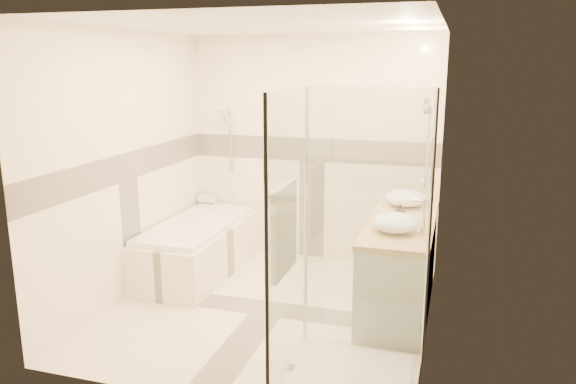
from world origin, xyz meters
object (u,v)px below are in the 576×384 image
(vessel_sink_near, at_px, (406,198))
(vessel_sink_far, at_px, (395,223))
(amenity_bottle_a, at_px, (398,217))
(bathtub, at_px, (198,245))
(shower_enclosure, at_px, (338,313))
(vanity, at_px, (399,266))
(amenity_bottle_b, at_px, (400,212))

(vessel_sink_near, relative_size, vessel_sink_far, 1.03)
(amenity_bottle_a, bearing_deg, vessel_sink_far, -90.00)
(bathtub, height_order, vessel_sink_near, vessel_sink_near)
(bathtub, xyz_separation_m, vessel_sink_near, (2.13, 0.19, 0.62))
(bathtub, bearing_deg, shower_enclosure, -41.10)
(vanity, xyz_separation_m, amenity_bottle_a, (-0.02, -0.14, 0.50))
(vessel_sink_far, relative_size, amenity_bottle_a, 2.67)
(vessel_sink_far, bearing_deg, amenity_bottle_b, 90.00)
(bathtub, relative_size, amenity_bottle_a, 11.73)
(vanity, bearing_deg, amenity_bottle_a, -98.34)
(bathtub, relative_size, vessel_sink_near, 4.25)
(bathtub, relative_size, amenity_bottle_b, 12.30)
(amenity_bottle_b, bearing_deg, shower_enclosure, -101.93)
(shower_enclosure, bearing_deg, vanity, 77.03)
(bathtub, xyz_separation_m, shower_enclosure, (1.86, -1.62, 0.20))
(vessel_sink_near, height_order, vessel_sink_far, vessel_sink_near)
(shower_enclosure, xyz_separation_m, amenity_bottle_a, (0.27, 1.13, 0.42))
(bathtub, distance_m, amenity_bottle_a, 2.27)
(vanity, relative_size, vessel_sink_far, 4.19)
(shower_enclosure, height_order, vessel_sink_far, shower_enclosure)
(vessel_sink_far, height_order, amenity_bottle_b, vessel_sink_far)
(bathtub, height_order, amenity_bottle_a, amenity_bottle_a)
(shower_enclosure, xyz_separation_m, vessel_sink_near, (0.27, 1.81, 0.42))
(vessel_sink_near, height_order, amenity_bottle_b, vessel_sink_near)
(amenity_bottle_a, xyz_separation_m, amenity_bottle_b, (0.00, 0.16, -0.00))
(vanity, bearing_deg, amenity_bottle_b, 134.83)
(shower_enclosure, xyz_separation_m, amenity_bottle_b, (0.27, 1.29, 0.41))
(vanity, relative_size, amenity_bottle_a, 11.18)
(amenity_bottle_a, bearing_deg, amenity_bottle_b, 90.00)
(vanity, height_order, amenity_bottle_a, amenity_bottle_a)
(vessel_sink_near, relative_size, amenity_bottle_b, 2.89)
(amenity_bottle_b, bearing_deg, vessel_sink_far, -90.00)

